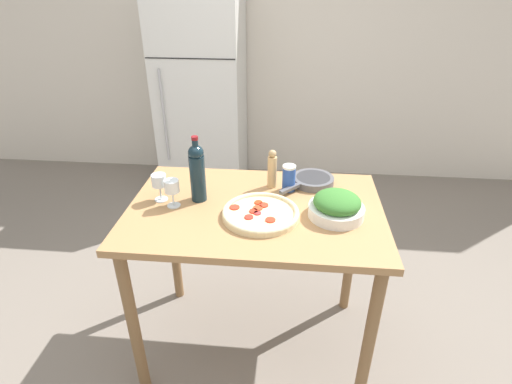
% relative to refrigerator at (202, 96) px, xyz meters
% --- Properties ---
extents(ground_plane, '(14.00, 14.00, 0.00)m').
position_rel_refrigerator_xyz_m(ground_plane, '(0.68, -1.96, -0.90)').
color(ground_plane, slate).
extents(wall_back, '(6.40, 0.08, 2.60)m').
position_rel_refrigerator_xyz_m(wall_back, '(0.68, 0.39, 0.41)').
color(wall_back, silver).
rests_on(wall_back, ground_plane).
extents(refrigerator, '(0.75, 0.70, 1.79)m').
position_rel_refrigerator_xyz_m(refrigerator, '(0.00, 0.00, 0.00)').
color(refrigerator, silver).
rests_on(refrigerator, ground_plane).
extents(prep_counter, '(1.20, 0.80, 0.92)m').
position_rel_refrigerator_xyz_m(prep_counter, '(0.68, -1.96, -0.11)').
color(prep_counter, '#A87A4C').
rests_on(prep_counter, ground_plane).
extents(wine_bottle, '(0.07, 0.07, 0.33)m').
position_rel_refrigerator_xyz_m(wine_bottle, '(0.40, -1.91, 0.17)').
color(wine_bottle, '#142833').
rests_on(wine_bottle, prep_counter).
extents(wine_glass_near, '(0.07, 0.07, 0.14)m').
position_rel_refrigerator_xyz_m(wine_glass_near, '(0.30, -1.99, 0.12)').
color(wine_glass_near, silver).
rests_on(wine_glass_near, prep_counter).
extents(wine_glass_far, '(0.07, 0.07, 0.14)m').
position_rel_refrigerator_xyz_m(wine_glass_far, '(0.22, -1.94, 0.12)').
color(wine_glass_far, silver).
rests_on(wine_glass_far, prep_counter).
extents(pepper_mill, '(0.05, 0.05, 0.20)m').
position_rel_refrigerator_xyz_m(pepper_mill, '(0.75, -1.75, 0.12)').
color(pepper_mill, tan).
rests_on(pepper_mill, prep_counter).
extents(salad_bowl, '(0.25, 0.25, 0.12)m').
position_rel_refrigerator_xyz_m(salad_bowl, '(1.06, -2.01, 0.08)').
color(salad_bowl, white).
rests_on(salad_bowl, prep_counter).
extents(homemade_pizza, '(0.35, 0.35, 0.03)m').
position_rel_refrigerator_xyz_m(homemade_pizza, '(0.72, -2.04, 0.04)').
color(homemade_pizza, beige).
rests_on(homemade_pizza, prep_counter).
extents(salt_canister, '(0.07, 0.07, 0.14)m').
position_rel_refrigerator_xyz_m(salt_canister, '(0.84, -1.78, 0.09)').
color(salt_canister, '#284CA3').
rests_on(salt_canister, prep_counter).
extents(cast_iron_skillet, '(0.28, 0.29, 0.04)m').
position_rel_refrigerator_xyz_m(cast_iron_skillet, '(0.96, -1.69, 0.04)').
color(cast_iron_skillet, '#56565B').
rests_on(cast_iron_skillet, prep_counter).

